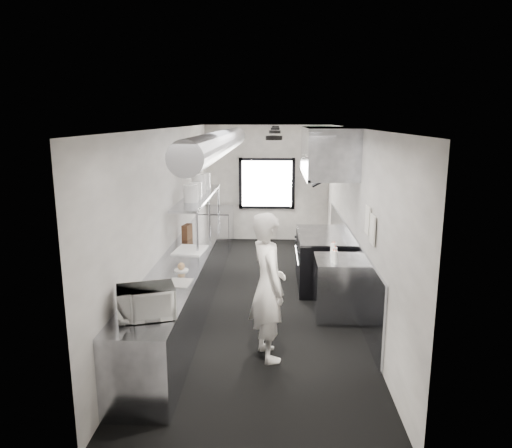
# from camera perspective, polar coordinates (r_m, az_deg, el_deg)

# --- Properties ---
(floor) EXTENTS (3.00, 8.00, 0.01)m
(floor) POSITION_cam_1_polar(r_m,az_deg,el_deg) (8.20, 0.69, -8.70)
(floor) COLOR black
(floor) RESTS_ON ground
(ceiling) EXTENTS (3.00, 8.00, 0.01)m
(ceiling) POSITION_cam_1_polar(r_m,az_deg,el_deg) (7.65, 0.74, 11.27)
(ceiling) COLOR silver
(ceiling) RESTS_ON wall_back
(wall_back) EXTENTS (3.00, 0.02, 2.80)m
(wall_back) POSITION_cam_1_polar(r_m,az_deg,el_deg) (11.75, 1.29, 4.82)
(wall_back) COLOR silver
(wall_back) RESTS_ON floor
(wall_front) EXTENTS (3.00, 0.02, 2.80)m
(wall_front) POSITION_cam_1_polar(r_m,az_deg,el_deg) (3.97, -1.04, -10.64)
(wall_front) COLOR silver
(wall_front) RESTS_ON floor
(wall_left) EXTENTS (0.02, 8.00, 2.80)m
(wall_left) POSITION_cam_1_polar(r_m,az_deg,el_deg) (7.99, -10.11, 1.01)
(wall_left) COLOR silver
(wall_left) RESTS_ON floor
(wall_right) EXTENTS (0.02, 8.00, 2.80)m
(wall_right) POSITION_cam_1_polar(r_m,az_deg,el_deg) (7.90, 11.65, 0.83)
(wall_right) COLOR silver
(wall_right) RESTS_ON floor
(wall_cladding) EXTENTS (0.03, 5.50, 1.10)m
(wall_cladding) POSITION_cam_1_polar(r_m,az_deg,el_deg) (8.39, 10.94, -4.45)
(wall_cladding) COLOR gray
(wall_cladding) RESTS_ON wall_right
(hvac_duct) EXTENTS (0.40, 6.40, 0.40)m
(hvac_duct) POSITION_cam_1_polar(r_m,az_deg,el_deg) (8.11, -4.20, 9.54)
(hvac_duct) COLOR #9A9BA2
(hvac_duct) RESTS_ON ceiling
(service_window) EXTENTS (1.36, 0.05, 1.25)m
(service_window) POSITION_cam_1_polar(r_m,az_deg,el_deg) (11.71, 1.29, 4.80)
(service_window) COLOR white
(service_window) RESTS_ON wall_back
(exhaust_hood) EXTENTS (0.81, 2.20, 0.88)m
(exhaust_hood) POSITION_cam_1_polar(r_m,az_deg,el_deg) (8.41, 8.45, 8.45)
(exhaust_hood) COLOR gray
(exhaust_hood) RESTS_ON ceiling
(prep_counter) EXTENTS (0.70, 6.00, 0.90)m
(prep_counter) POSITION_cam_1_polar(r_m,az_deg,el_deg) (7.69, -8.07, -6.70)
(prep_counter) COLOR gray
(prep_counter) RESTS_ON floor
(pass_shelf) EXTENTS (0.45, 3.00, 0.68)m
(pass_shelf) POSITION_cam_1_polar(r_m,az_deg,el_deg) (8.87, -6.81, 3.14)
(pass_shelf) COLOR gray
(pass_shelf) RESTS_ON prep_counter
(range) EXTENTS (0.88, 1.60, 0.94)m
(range) POSITION_cam_1_polar(r_m,az_deg,el_deg) (8.74, 7.67, -4.20)
(range) COLOR black
(range) RESTS_ON floor
(bottle_station) EXTENTS (0.65, 0.80, 0.90)m
(bottle_station) POSITION_cam_1_polar(r_m,az_deg,el_deg) (7.44, 9.49, -7.42)
(bottle_station) COLOR gray
(bottle_station) RESTS_ON floor
(far_work_table) EXTENTS (0.70, 1.20, 0.90)m
(far_work_table) POSITION_cam_1_polar(r_m,az_deg,el_deg) (11.21, -4.70, -0.52)
(far_work_table) COLOR gray
(far_work_table) RESTS_ON floor
(notice_sheet_a) EXTENTS (0.02, 0.28, 0.38)m
(notice_sheet_a) POSITION_cam_1_polar(r_m,az_deg,el_deg) (6.70, 13.07, 0.44)
(notice_sheet_a) COLOR white
(notice_sheet_a) RESTS_ON wall_right
(notice_sheet_b) EXTENTS (0.02, 0.28, 0.38)m
(notice_sheet_b) POSITION_cam_1_polar(r_m,az_deg,el_deg) (6.38, 13.62, -0.65)
(notice_sheet_b) COLOR white
(notice_sheet_b) RESTS_ON wall_right
(line_cook) EXTENTS (0.65, 0.79, 1.86)m
(line_cook) POSITION_cam_1_polar(r_m,az_deg,el_deg) (5.97, 1.45, -7.41)
(line_cook) COLOR silver
(line_cook) RESTS_ON floor
(microwave) EXTENTS (0.65, 0.57, 0.33)m
(microwave) POSITION_cam_1_polar(r_m,az_deg,el_deg) (5.26, -12.89, -8.98)
(microwave) COLOR silver
(microwave) RESTS_ON prep_counter
(deli_tub_a) EXTENTS (0.14, 0.14, 0.10)m
(deli_tub_a) POSITION_cam_1_polar(r_m,az_deg,el_deg) (5.76, -13.47, -8.30)
(deli_tub_a) COLOR silver
(deli_tub_a) RESTS_ON prep_counter
(deli_tub_b) EXTENTS (0.15, 0.15, 0.11)m
(deli_tub_b) POSITION_cam_1_polar(r_m,az_deg,el_deg) (5.96, -12.81, -7.50)
(deli_tub_b) COLOR silver
(deli_tub_b) RESTS_ON prep_counter
(newspaper) EXTENTS (0.31, 0.38, 0.01)m
(newspaper) POSITION_cam_1_polar(r_m,az_deg,el_deg) (6.25, -9.06, -6.88)
(newspaper) COLOR beige
(newspaper) RESTS_ON prep_counter
(small_plate) EXTENTS (0.22, 0.22, 0.02)m
(small_plate) POSITION_cam_1_polar(r_m,az_deg,el_deg) (6.73, -8.83, -5.42)
(small_plate) COLOR white
(small_plate) RESTS_ON prep_counter
(pastry) EXTENTS (0.10, 0.10, 0.10)m
(pastry) POSITION_cam_1_polar(r_m,az_deg,el_deg) (6.71, -8.84, -4.95)
(pastry) COLOR tan
(pastry) RESTS_ON small_plate
(cutting_board) EXTENTS (0.52, 0.65, 0.02)m
(cutting_board) POSITION_cam_1_polar(r_m,az_deg,el_deg) (7.71, -7.81, -3.07)
(cutting_board) COLOR white
(cutting_board) RESTS_ON prep_counter
(knife_block) EXTENTS (0.16, 0.25, 0.25)m
(knife_block) POSITION_cam_1_polar(r_m,az_deg,el_deg) (8.42, -8.16, -0.92)
(knife_block) COLOR #4F331C
(knife_block) RESTS_ON prep_counter
(plate_stack_a) EXTENTS (0.33, 0.33, 0.29)m
(plate_stack_a) POSITION_cam_1_polar(r_m,az_deg,el_deg) (8.18, -7.68, 3.62)
(plate_stack_a) COLOR white
(plate_stack_a) RESTS_ON pass_shelf
(plate_stack_b) EXTENTS (0.23, 0.23, 0.29)m
(plate_stack_b) POSITION_cam_1_polar(r_m,az_deg,el_deg) (8.48, -7.16, 3.93)
(plate_stack_b) COLOR white
(plate_stack_b) RESTS_ON pass_shelf
(plate_stack_c) EXTENTS (0.35, 0.35, 0.38)m
(plate_stack_c) POSITION_cam_1_polar(r_m,az_deg,el_deg) (9.04, -6.81, 4.74)
(plate_stack_c) COLOR white
(plate_stack_c) RESTS_ON pass_shelf
(plate_stack_d) EXTENTS (0.28, 0.28, 0.33)m
(plate_stack_d) POSITION_cam_1_polar(r_m,az_deg,el_deg) (9.60, -6.07, 5.08)
(plate_stack_d) COLOR white
(plate_stack_d) RESTS_ON pass_shelf
(squeeze_bottle_a) EXTENTS (0.08, 0.08, 0.19)m
(squeeze_bottle_a) POSITION_cam_1_polar(r_m,az_deg,el_deg) (7.02, 9.40, -3.96)
(squeeze_bottle_a) COLOR white
(squeeze_bottle_a) RESTS_ON bottle_station
(squeeze_bottle_b) EXTENTS (0.07, 0.07, 0.18)m
(squeeze_bottle_b) POSITION_cam_1_polar(r_m,az_deg,el_deg) (7.09, 9.14, -3.81)
(squeeze_bottle_b) COLOR white
(squeeze_bottle_b) RESTS_ON bottle_station
(squeeze_bottle_c) EXTENTS (0.08, 0.08, 0.18)m
(squeeze_bottle_c) POSITION_cam_1_polar(r_m,az_deg,el_deg) (7.25, 9.33, -3.44)
(squeeze_bottle_c) COLOR white
(squeeze_bottle_c) RESTS_ON bottle_station
(squeeze_bottle_d) EXTENTS (0.09, 0.09, 0.20)m
(squeeze_bottle_d) POSITION_cam_1_polar(r_m,az_deg,el_deg) (7.43, 9.21, -2.99)
(squeeze_bottle_d) COLOR white
(squeeze_bottle_d) RESTS_ON bottle_station
(squeeze_bottle_e) EXTENTS (0.06, 0.06, 0.16)m
(squeeze_bottle_e) POSITION_cam_1_polar(r_m,az_deg,el_deg) (7.55, 9.01, -2.87)
(squeeze_bottle_e) COLOR white
(squeeze_bottle_e) RESTS_ON bottle_station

